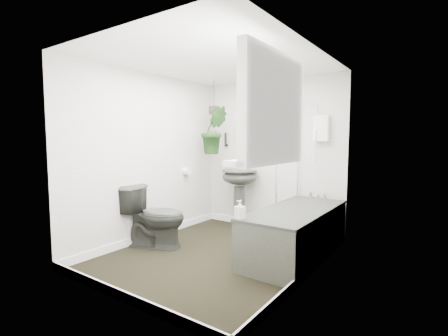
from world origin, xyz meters
The scene contains 22 objects.
floor centered at (0.00, 0.00, -0.01)m, with size 2.30×2.80×0.02m, color black.
ceiling centered at (0.00, 0.00, 2.31)m, with size 2.30×2.80×0.02m, color white.
wall_back centered at (0.00, 1.41, 1.15)m, with size 2.30×0.02×2.30m, color silver.
wall_front centered at (0.00, -1.41, 1.15)m, with size 2.30×0.02×2.30m, color silver.
wall_left centered at (-1.16, 0.00, 1.15)m, with size 0.02×2.80×2.30m, color silver.
wall_right centered at (1.16, 0.00, 1.15)m, with size 0.02×2.80×2.30m, color silver.
skirting centered at (0.00, 0.00, 0.05)m, with size 2.30×2.80×0.10m, color white.
bathtub centered at (0.80, 0.50, 0.29)m, with size 0.72×1.72×0.58m, color #2D2F29, non-canonical shape.
bath_screen centered at (0.47, 0.99, 1.28)m, with size 0.04×0.72×1.40m, color silver, non-canonical shape.
shower_box centered at (0.80, 1.34, 1.55)m, with size 0.20×0.10×0.35m, color white.
oval_mirror centered at (-0.42, 1.37, 1.50)m, with size 0.46×0.03×0.62m, color #B5ACA1.
wall_sconce centered at (-0.82, 1.36, 1.40)m, with size 0.04×0.04×0.22m, color black.
toilet_roll_holder centered at (-1.10, 0.70, 0.90)m, with size 0.11×0.11×0.11m, color white.
window_recess centered at (1.09, -0.70, 1.65)m, with size 0.08×1.00×0.90m, color white.
window_sill centered at (1.02, -0.70, 1.23)m, with size 0.18×1.00×0.04m, color white.
window_blinds centered at (1.04, -0.70, 1.65)m, with size 0.01×0.86×0.76m, color white.
toilet centered at (-0.85, -0.21, 0.40)m, with size 0.45×0.79×0.80m, color #2D2F29.
pedestal_sink centered at (-0.42, 1.16, 0.47)m, with size 0.55×0.47×0.93m, color #2D2F29, non-canonical shape.
sill_plant centered at (1.04, -0.40, 1.36)m, with size 0.20×0.17×0.22m, color black.
hanging_plant centered at (-0.75, 0.95, 1.54)m, with size 0.40×0.32×0.73m, color black.
soap_bottle centered at (0.51, -0.29, 0.68)m, with size 0.09×0.09×0.19m, color black.
hanging_pot centered at (-0.75, 0.95, 1.84)m, with size 0.16×0.16×0.12m, color black.
Camera 1 is at (2.27, -3.10, 1.41)m, focal length 26.00 mm.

